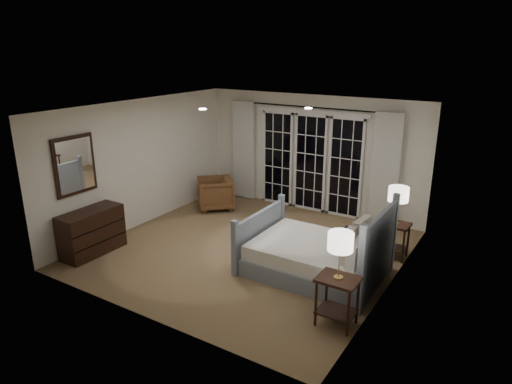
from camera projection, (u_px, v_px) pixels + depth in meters
The scene contains 20 objects.
floor at pixel (248, 249), 8.13m from camera, with size 5.00×5.00×0.00m, color olive.
ceiling at pixel (247, 108), 7.35m from camera, with size 5.00×5.00×0.00m, color white.
wall_left at pixel (142, 163), 9.00m from camera, with size 0.02×5.00×2.50m, color white.
wall_right at pixel (395, 209), 6.48m from camera, with size 0.02×5.00×2.50m, color white.
wall_back at pixel (311, 154), 9.76m from camera, with size 5.00×0.02×2.50m, color white.
wall_front at pixel (140, 231), 5.72m from camera, with size 5.00×0.02×2.50m, color white.
french_doors at pixel (310, 161), 9.77m from camera, with size 2.50×0.04×2.20m.
curtain_rod at pixel (311, 107), 9.37m from camera, with size 0.03×0.03×3.50m, color black.
curtain_left at pixel (244, 150), 10.52m from camera, with size 0.55×0.10×2.25m, color silver.
curtain_right at pixel (385, 170), 8.86m from camera, with size 0.55×0.10×2.25m, color silver.
downlight_a at pixel (308, 108), 7.44m from camera, with size 0.12×0.12×0.01m, color white.
downlight_b at pixel (203, 109), 7.33m from camera, with size 0.12×0.12×0.01m, color white.
bed at pixel (318, 256), 7.18m from camera, with size 2.08×1.48×1.20m.
nightstand_left at pixel (337, 294), 5.83m from camera, with size 0.52×0.42×0.67m.
nightstand_right at pixel (394, 235), 7.72m from camera, with size 0.47×0.38×0.62m.
lamp_left at pixel (341, 242), 5.60m from camera, with size 0.32×0.32×0.62m.
lamp_right at pixel (398, 195), 7.50m from camera, with size 0.33×0.33×0.64m.
armchair at pixel (215, 193), 10.07m from camera, with size 0.74×0.76×0.69m, color brown.
dresser at pixel (92, 232), 7.89m from camera, with size 0.47×1.11×0.79m.
mirror at pixel (75, 165), 7.65m from camera, with size 0.05×0.85×1.00m.
Camera 1 is at (4.04, -6.21, 3.49)m, focal length 32.00 mm.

